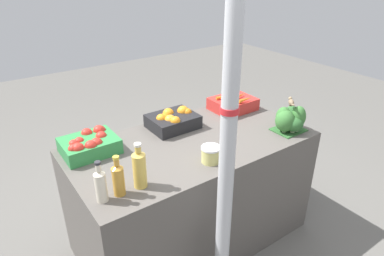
{
  "coord_description": "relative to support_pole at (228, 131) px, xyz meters",
  "views": [
    {
      "loc": [
        -1.18,
        -1.67,
        1.97
      ],
      "look_at": [
        0.0,
        0.0,
        0.95
      ],
      "focal_mm": 32.0,
      "sensor_mm": 36.0,
      "label": 1
    }
  ],
  "objects": [
    {
      "name": "juice_bottle_golden",
      "position": [
        -0.31,
        0.35,
        -0.28
      ],
      "size": [
        0.07,
        0.07,
        0.26
      ],
      "color": "gold",
      "rests_on": "market_table"
    },
    {
      "name": "broccoli_pile",
      "position": [
        0.87,
        0.32,
        -0.3
      ],
      "size": [
        0.24,
        0.2,
        0.2
      ],
      "color": "#2D602D",
      "rests_on": "market_table"
    },
    {
      "name": "orange_crate",
      "position": [
        0.22,
        0.86,
        -0.33
      ],
      "size": [
        0.34,
        0.27,
        0.14
      ],
      "color": "black",
      "rests_on": "market_table"
    },
    {
      "name": "support_pole",
      "position": [
        0.0,
        0.0,
        0.0
      ],
      "size": [
        0.09,
        0.09,
        2.48
      ],
      "color": "#B7BABF",
      "rests_on": "ground_plane"
    },
    {
      "name": "market_table",
      "position": [
        0.22,
        0.6,
        -0.82
      ],
      "size": [
        1.66,
        0.86,
        0.85
      ],
      "primitive_type": "cube",
      "color": "#56514C",
      "rests_on": "ground_plane"
    },
    {
      "name": "ground_plane",
      "position": [
        0.22,
        0.6,
        -1.24
      ],
      "size": [
        10.0,
        10.0,
        0.0
      ],
      "primitive_type": "plane",
      "color": "#605E59"
    },
    {
      "name": "carrot_crate",
      "position": [
        0.8,
        0.86,
        -0.34
      ],
      "size": [
        0.34,
        0.27,
        0.13
      ],
      "color": "red",
      "rests_on": "market_table"
    },
    {
      "name": "juice_bottle_cloudy",
      "position": [
        -0.53,
        0.35,
        -0.29
      ],
      "size": [
        0.06,
        0.06,
        0.23
      ],
      "color": "beige",
      "rests_on": "market_table"
    },
    {
      "name": "sparrow_bird",
      "position": [
        0.87,
        0.33,
        -0.17
      ],
      "size": [
        0.09,
        0.11,
        0.05
      ],
      "rotation": [
        0.0,
        0.0,
        0.89
      ],
      "color": "#4C3D2D",
      "rests_on": "broccoli_pile"
    },
    {
      "name": "juice_bottle_amber",
      "position": [
        -0.43,
        0.35,
        -0.29
      ],
      "size": [
        0.06,
        0.06,
        0.23
      ],
      "color": "gold",
      "rests_on": "market_table"
    },
    {
      "name": "pickle_jar",
      "position": [
        0.16,
        0.32,
        -0.34
      ],
      "size": [
        0.12,
        0.12,
        0.1
      ],
      "color": "#D1CC75",
      "rests_on": "market_table"
    },
    {
      "name": "apple_crate",
      "position": [
        -0.4,
        0.86,
        -0.33
      ],
      "size": [
        0.34,
        0.27,
        0.13
      ],
      "color": "#2D8442",
      "rests_on": "market_table"
    }
  ]
}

